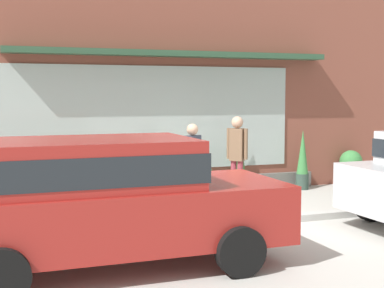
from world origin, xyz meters
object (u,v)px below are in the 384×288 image
potted_plant_near_hydrant (303,161)px  potted_plant_window_left (200,178)px  fire_hydrant (161,191)px  potted_plant_window_center (240,164)px  pedestrian_with_handbag (193,160)px  parked_car_red (106,196)px  pedestrian_passerby (237,152)px  potted_plant_low_front (351,166)px  potted_plant_trailing_edge (140,188)px  potted_plant_doorstep (76,181)px

potted_plant_near_hydrant → potted_plant_window_left: size_ratio=1.73×
fire_hydrant → potted_plant_window_center: bearing=36.2°
pedestrian_with_handbag → parked_car_red: size_ratio=0.37×
pedestrian_passerby → potted_plant_window_left: (-0.51, 0.80, -0.62)m
fire_hydrant → parked_car_red: 3.26m
pedestrian_passerby → potted_plant_window_left: size_ratio=2.20×
fire_hydrant → potted_plant_low_front: bearing=17.0°
fire_hydrant → potted_plant_trailing_edge: bearing=93.1°
potted_plant_window_center → potted_plant_doorstep: 3.70m
pedestrian_with_handbag → potted_plant_trailing_edge: bearing=100.0°
parked_car_red → potted_plant_trailing_edge: 4.43m
potted_plant_near_hydrant → potted_plant_doorstep: 5.20m
potted_plant_trailing_edge → pedestrian_with_handbag: bearing=-54.6°
potted_plant_low_front → pedestrian_passerby: bearing=-162.8°
fire_hydrant → potted_plant_window_left: 1.82m
parked_car_red → potted_plant_window_center: 6.03m
pedestrian_with_handbag → potted_plant_window_left: (0.54, 1.10, -0.54)m
fire_hydrant → potted_plant_trailing_edge: size_ratio=1.63×
pedestrian_passerby → parked_car_red: (-3.31, -3.34, -0.11)m
fire_hydrant → potted_plant_window_left: bearing=46.9°
parked_car_red → potted_plant_window_center: parked_car_red is taller
potted_plant_trailing_edge → potted_plant_near_hydrant: bearing=3.2°
potted_plant_low_front → potted_plant_doorstep: (-6.58, 0.12, -0.04)m
potted_plant_low_front → potted_plant_window_left: 4.03m
pedestrian_with_handbag → parked_car_red: parked_car_red is taller
potted_plant_low_front → potted_plant_near_hydrant: (-1.39, -0.08, 0.20)m
potted_plant_window_center → potted_plant_doorstep: (-3.70, -0.01, -0.21)m
fire_hydrant → pedestrian_passerby: 1.92m
fire_hydrant → potted_plant_trailing_edge: (-0.07, 1.31, -0.15)m
fire_hydrant → potted_plant_low_front: fire_hydrant is taller
potted_plant_doorstep → potted_plant_window_left: (2.56, -0.41, -0.01)m
potted_plant_trailing_edge → potted_plant_window_left: 1.32m
fire_hydrant → potted_plant_trailing_edge: fire_hydrant is taller
pedestrian_passerby → potted_plant_trailing_edge: size_ratio=3.23×
potted_plant_window_center → potted_plant_window_left: potted_plant_window_center is taller
potted_plant_window_center → parked_car_red: bearing=-130.8°
pedestrian_with_handbag → potted_plant_window_left: bearing=38.5°
potted_plant_near_hydrant → potted_plant_window_left: (-2.63, -0.20, -0.25)m
potted_plant_low_front → potted_plant_doorstep: size_ratio=1.08×
parked_car_red → potted_plant_window_center: size_ratio=3.38×
pedestrian_with_handbag → potted_plant_doorstep: (-2.03, 1.51, -0.53)m
potted_plant_trailing_edge → parked_car_red: bearing=-109.8°
pedestrian_passerby → parked_car_red: bearing=-89.6°
potted_plant_low_front → potted_plant_window_left: (-4.02, -0.28, -0.05)m
potted_plant_low_front → potted_plant_trailing_edge: potted_plant_low_front is taller
potted_plant_near_hydrant → potted_plant_window_center: 1.51m
potted_plant_doorstep → potted_plant_window_center: bearing=0.1°
potted_plant_low_front → potted_plant_window_left: size_ratio=1.07×
potted_plant_doorstep → potted_plant_low_front: bearing=-1.1°
potted_plant_trailing_edge → potted_plant_window_center: (2.45, 0.43, 0.34)m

